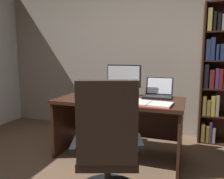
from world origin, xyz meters
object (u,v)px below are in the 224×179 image
at_px(office_chair, 107,153).
at_px(monitor, 124,80).
at_px(laptop, 158,93).
at_px(reading_stand_with_book, 95,89).
at_px(computer_mouse, 90,98).
at_px(notepad, 133,100).
at_px(open_binder, 150,104).
at_px(desk, 121,113).
at_px(pen, 135,99).
at_px(bookshelf, 224,75).
at_px(keyboard, 113,100).

distance_m(office_chair, monitor, 1.32).
distance_m(laptop, reading_stand_with_book, 0.91).
xyz_separation_m(office_chair, monitor, (-0.22, 1.21, 0.48)).
relative_size(computer_mouse, notepad, 0.50).
distance_m(office_chair, open_binder, 0.81).
relative_size(monitor, laptop, 1.32).
relative_size(reading_stand_with_book, notepad, 1.28).
height_order(monitor, notepad, monitor).
xyz_separation_m(monitor, laptop, (0.46, 0.01, -0.15)).
bearing_deg(reading_stand_with_book, office_chair, -62.24).
relative_size(laptop, notepad, 1.67).
height_order(monitor, reading_stand_with_book, monitor).
bearing_deg(laptop, desk, -155.25).
xyz_separation_m(desk, computer_mouse, (-0.33, -0.24, 0.22)).
bearing_deg(pen, computer_mouse, -167.01).
relative_size(bookshelf, keyboard, 4.74).
distance_m(laptop, open_binder, 0.49).
relative_size(office_chair, computer_mouse, 10.38).
relative_size(keyboard, pen, 3.00).
bearing_deg(laptop, keyboard, -136.21).
distance_m(reading_stand_with_book, pen, 0.76).
height_order(office_chair, reading_stand_with_book, office_chair).
relative_size(laptop, keyboard, 0.83).
bearing_deg(reading_stand_with_book, open_binder, -31.01).
xyz_separation_m(laptop, notepad, (-0.25, -0.32, -0.05)).
distance_m(computer_mouse, open_binder, 0.74).
bearing_deg(keyboard, open_binder, -6.47).
height_order(bookshelf, office_chair, bookshelf).
bearing_deg(laptop, monitor, -178.95).
bearing_deg(monitor, laptop, 1.05).
distance_m(desk, office_chair, 1.04).
bearing_deg(laptop, pen, -125.91).
height_order(reading_stand_with_book, open_binder, reading_stand_with_book).
bearing_deg(reading_stand_with_book, pen, -28.13).
bearing_deg(notepad, pen, 0.00).
bearing_deg(monitor, bookshelf, 25.96).
xyz_separation_m(monitor, pen, (0.23, -0.31, -0.19)).
distance_m(bookshelf, office_chair, 2.18).
bearing_deg(keyboard, bookshelf, 39.50).
bearing_deg(reading_stand_with_book, computer_mouse, -73.30).
bearing_deg(notepad, desk, 147.01).
bearing_deg(desk, pen, -30.34).
bearing_deg(desk, bookshelf, 33.00).
xyz_separation_m(keyboard, pen, (0.23, 0.12, 0.00)).
distance_m(bookshelf, keyboard, 1.68).
xyz_separation_m(computer_mouse, reading_stand_with_book, (-0.14, 0.48, 0.04)).
relative_size(office_chair, open_binder, 2.13).
distance_m(bookshelf, laptop, 1.05).
distance_m(desk, keyboard, 0.32).
xyz_separation_m(bookshelf, open_binder, (-0.84, -1.11, -0.24)).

